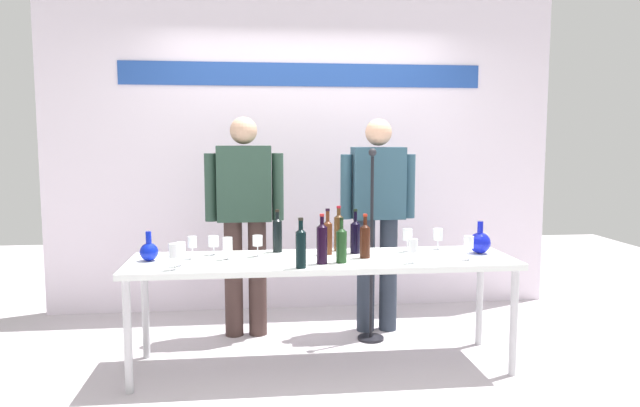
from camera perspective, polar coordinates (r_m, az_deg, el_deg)
name	(u,v)px	position (r m, az deg, el deg)	size (l,w,h in m)	color
ground_plane	(322,366)	(4.11, 0.24, -15.53)	(10.00, 10.00, 0.00)	#BBB1B7
back_wall	(304,142)	(5.27, -1.61, 6.00)	(4.52, 0.11, 3.00)	white
display_table	(323,266)	(3.91, 0.25, -6.14)	(2.54, 0.68, 0.74)	white
decanter_blue_left	(149,251)	(3.97, -16.32, -4.46)	(0.12, 0.12, 0.19)	#0A1CAE
decanter_blue_right	(480,242)	(4.20, 15.30, -3.66)	(0.15, 0.15, 0.23)	#0F17B3
presenter_left	(245,212)	(4.53, -7.35, -0.81)	(0.60, 0.22, 1.70)	#3F2C28
presenter_right	(378,211)	(4.63, 5.64, -0.73)	(0.60, 0.22, 1.69)	#29313F
wine_bottle_0	(355,235)	(4.05, 3.45, -3.12)	(0.07, 0.07, 0.31)	black
wine_bottle_1	(322,242)	(3.71, 0.19, -3.78)	(0.07, 0.07, 0.32)	black
wine_bottle_2	(365,239)	(3.90, 4.41, -3.50)	(0.07, 0.07, 0.29)	#34140A
wine_bottle_3	(328,235)	(4.01, 0.74, -3.13)	(0.06, 0.06, 0.32)	#562814
wine_bottle_4	(301,246)	(3.59, -1.88, -4.19)	(0.06, 0.06, 0.31)	black
wine_bottle_5	(341,244)	(3.75, 2.10, -3.95)	(0.07, 0.07, 0.29)	#173918
wine_bottle_6	(277,234)	(4.11, -4.18, -2.94)	(0.07, 0.07, 0.30)	black
wine_bottle_7	(339,231)	(4.14, 1.83, -2.69)	(0.07, 0.07, 0.32)	#523318
wine_glass_left_0	(175,251)	(3.64, -13.98, -4.53)	(0.07, 0.07, 0.16)	white
wine_glass_left_1	(258,241)	(3.96, -6.10, -3.67)	(0.07, 0.07, 0.14)	white
wine_glass_left_2	(192,243)	(3.95, -12.34, -3.74)	(0.06, 0.06, 0.15)	white
wine_glass_left_3	(214,242)	(4.05, -10.33, -3.67)	(0.07, 0.07, 0.13)	white
wine_glass_left_4	(181,250)	(3.74, -13.42, -4.39)	(0.06, 0.06, 0.15)	white
wine_glass_left_5	(228,244)	(3.89, -8.98, -3.96)	(0.06, 0.06, 0.15)	white
wine_glass_right_0	(413,246)	(3.77, 9.06, -4.16)	(0.06, 0.06, 0.16)	white
wine_glass_right_1	(438,235)	(4.28, 11.42, -3.00)	(0.07, 0.07, 0.15)	white
wine_glass_right_2	(469,243)	(3.94, 14.29, -3.72)	(0.06, 0.06, 0.16)	white
wine_glass_right_3	(408,235)	(4.16, 8.52, -3.05)	(0.07, 0.07, 0.16)	white
microphone_stand	(371,278)	(4.49, 5.02, -7.20)	(0.20, 0.20, 1.46)	black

